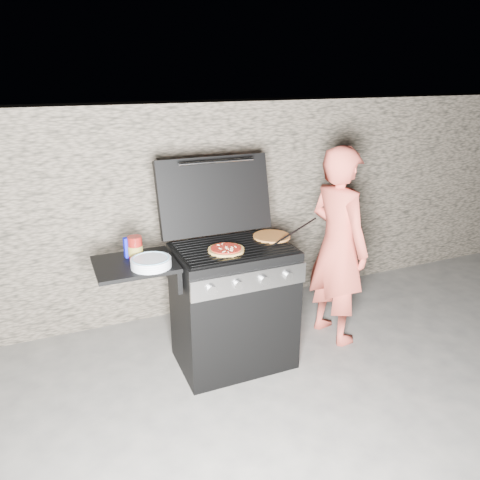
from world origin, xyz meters
name	(u,v)px	position (x,y,z in m)	size (l,w,h in m)	color
ground	(234,360)	(0.00, 0.00, 0.00)	(50.00, 50.00, 0.00)	#4E4C49
stone_wall	(188,208)	(0.00, 1.05, 0.90)	(8.00, 0.35, 1.80)	gray
gas_grill	(200,312)	(-0.25, 0.00, 0.46)	(1.34, 0.79, 0.91)	black
pizza_topped	(226,249)	(-0.08, -0.06, 0.92)	(0.24, 0.24, 0.03)	tan
pizza_plain	(272,236)	(0.32, 0.06, 0.92)	(0.27, 0.27, 0.01)	#BF7C2E
sauce_jar	(135,247)	(-0.65, 0.08, 0.97)	(0.09, 0.09, 0.14)	maroon
blue_carton	(129,247)	(-0.68, 0.10, 0.97)	(0.06, 0.04, 0.13)	#0A10A8
plate_stack	(151,263)	(-0.59, -0.11, 0.93)	(0.25, 0.25, 0.06)	silver
person	(338,246)	(0.88, 0.03, 0.77)	(0.56, 0.37, 1.54)	#D5503F
tongs	(295,231)	(0.48, 0.00, 0.96)	(0.01, 0.01, 0.49)	black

